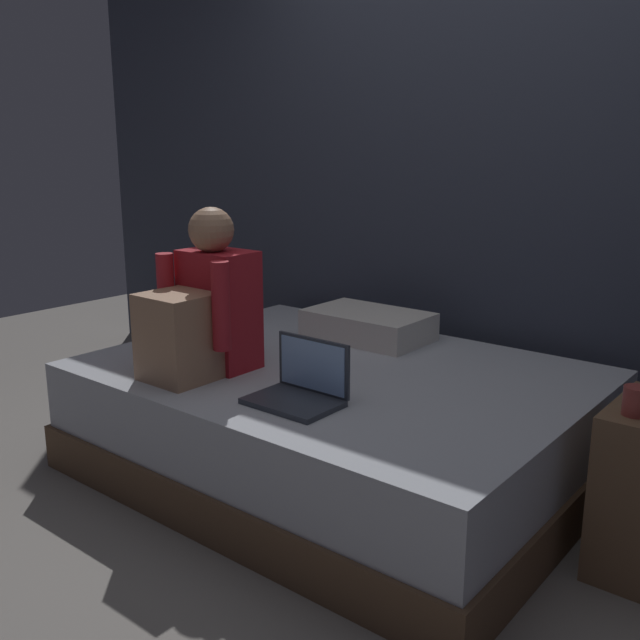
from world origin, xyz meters
The scene contains 7 objects.
ground_plane centered at (0.00, 0.00, 0.00)m, with size 8.00×8.00×0.00m, color gray.
wall_back centered at (0.00, 1.20, 1.35)m, with size 5.60×0.10×2.70m, color #383D4C.
bed centered at (-0.20, 0.30, 0.23)m, with size 2.00×1.50×0.46m.
person_sitting centered at (-0.58, -0.07, 0.72)m, with size 0.39×0.44×0.66m.
laptop centered at (-0.05, -0.10, 0.52)m, with size 0.32×0.23×0.22m.
pillow centered at (-0.36, 0.75, 0.53)m, with size 0.56×0.36×0.13m, color silver.
mug centered at (0.97, 0.27, 0.60)m, with size 0.08×0.08×0.09m, color #933833.
Camera 1 is at (1.50, -1.90, 1.35)m, focal length 39.78 mm.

